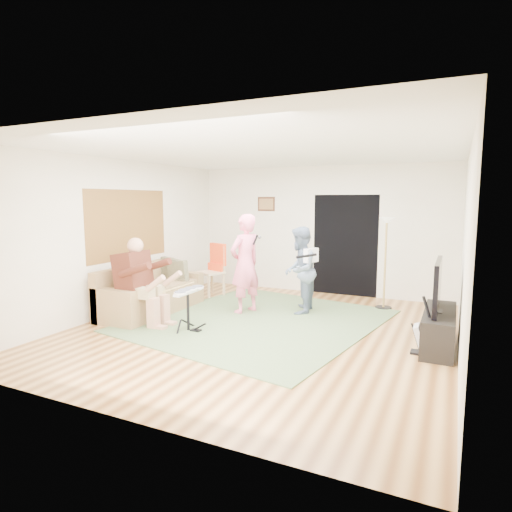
{
  "coord_description": "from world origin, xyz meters",
  "views": [
    {
      "loc": [
        2.65,
        -5.82,
        2.0
      ],
      "look_at": [
        -0.24,
        0.3,
        1.1
      ],
      "focal_mm": 30.0,
      "sensor_mm": 36.0,
      "label": 1
    }
  ],
  "objects": [
    {
      "name": "ceiling",
      "position": [
        0.0,
        0.0,
        2.7
      ],
      "size": [
        6.0,
        6.0,
        0.0
      ],
      "primitive_type": "plane",
      "rotation": [
        3.14,
        0.0,
        0.0
      ],
      "color": "white",
      "rests_on": "walls"
    },
    {
      "name": "guitarist",
      "position": [
        0.18,
        1.22,
        0.77
      ],
      "size": [
        0.69,
        0.82,
        1.53
      ],
      "primitive_type": "imported",
      "rotation": [
        0.0,
        0.0,
        -1.42
      ],
      "color": "slate",
      "rests_on": "floor"
    },
    {
      "name": "floor",
      "position": [
        0.0,
        0.0,
        0.0
      ],
      "size": [
        6.0,
        6.0,
        0.0
      ],
      "primitive_type": "plane",
      "color": "brown",
      "rests_on": "ground"
    },
    {
      "name": "tv_cabinet",
      "position": [
        2.5,
        0.34,
        0.25
      ],
      "size": [
        0.4,
        1.4,
        0.5
      ],
      "primitive_type": "cube",
      "color": "black",
      "rests_on": "floor"
    },
    {
      "name": "guitar_held",
      "position": [
        0.38,
        1.22,
        1.04
      ],
      "size": [
        0.32,
        0.6,
        0.26
      ],
      "primitive_type": null,
      "rotation": [
        0.0,
        0.0,
        -0.35
      ],
      "color": "white",
      "rests_on": "guitarist"
    },
    {
      "name": "walls",
      "position": [
        0.0,
        0.0,
        1.35
      ],
      "size": [
        5.5,
        6.0,
        2.7
      ],
      "primitive_type": null,
      "color": "silver",
      "rests_on": "floor"
    },
    {
      "name": "area_rug",
      "position": [
        -0.24,
        0.44,
        0.01
      ],
      "size": [
        4.09,
        4.42,
        0.02
      ],
      "primitive_type": "cube",
      "rotation": [
        0.0,
        0.0,
        -0.17
      ],
      "color": "#506A40",
      "rests_on": "floor"
    },
    {
      "name": "doorway",
      "position": [
        0.55,
        2.99,
        1.05
      ],
      "size": [
        2.1,
        0.0,
        2.1
      ],
      "primitive_type": "plane",
      "rotation": [
        1.57,
        0.0,
        0.0
      ],
      "color": "black",
      "rests_on": "walls"
    },
    {
      "name": "dining_chair",
      "position": [
        -1.95,
        1.75,
        0.39
      ],
      "size": [
        0.59,
        0.62,
        1.09
      ],
      "rotation": [
        0.0,
        0.0,
        -0.36
      ],
      "color": "#D6B88B",
      "rests_on": "floor"
    },
    {
      "name": "sofa",
      "position": [
        -2.29,
        0.14,
        0.28
      ],
      "size": [
        0.85,
        2.08,
        0.84
      ],
      "color": "#95754A",
      "rests_on": "floor"
    },
    {
      "name": "microphone",
      "position": [
        -0.49,
        0.82,
        1.31
      ],
      "size": [
        0.06,
        0.06,
        0.24
      ],
      "primitive_type": null,
      "color": "black",
      "rests_on": "singer"
    },
    {
      "name": "picture_frame",
      "position": [
        -1.25,
        2.99,
        1.9
      ],
      "size": [
        0.42,
        0.03,
        0.32
      ],
      "primitive_type": "cube",
      "color": "#3F2314",
      "rests_on": "walls"
    },
    {
      "name": "drum_kit",
      "position": [
        -1.0,
        -0.51,
        0.29
      ],
      "size": [
        0.36,
        0.65,
        0.67
      ],
      "color": "black",
      "rests_on": "floor"
    },
    {
      "name": "singer",
      "position": [
        -0.69,
        0.82,
        0.88
      ],
      "size": [
        0.62,
        0.75,
        1.75
      ],
      "primitive_type": "imported",
      "rotation": [
        0.0,
        0.0,
        -1.94
      ],
      "color": "pink",
      "rests_on": "floor"
    },
    {
      "name": "torchiere_lamp",
      "position": [
        1.49,
        2.17,
        1.15
      ],
      "size": [
        0.3,
        0.3,
        1.68
      ],
      "color": "black",
      "rests_on": "floor"
    },
    {
      "name": "window_blinds",
      "position": [
        -2.74,
        0.2,
        1.55
      ],
      "size": [
        0.0,
        2.05,
        2.05
      ],
      "primitive_type": "plane",
      "rotation": [
        1.57,
        0.0,
        1.57
      ],
      "color": "olive",
      "rests_on": "walls"
    },
    {
      "name": "guitar_spare",
      "position": [
        2.29,
        -0.05,
        0.22
      ],
      "size": [
        0.28,
        0.25,
        0.77
      ],
      "color": "black",
      "rests_on": "floor"
    },
    {
      "name": "television",
      "position": [
        2.45,
        0.34,
        0.85
      ],
      "size": [
        0.06,
        1.12,
        0.69
      ],
      "primitive_type": "cube",
      "color": "black",
      "rests_on": "tv_cabinet"
    },
    {
      "name": "drummer",
      "position": [
        -1.87,
        -0.51,
        0.54
      ],
      "size": [
        0.91,
        0.51,
        1.4
      ],
      "color": "#4F2116",
      "rests_on": "sofa"
    }
  ]
}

